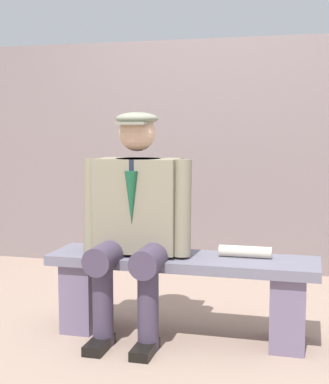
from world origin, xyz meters
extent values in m
plane|color=gray|center=(0.00, 0.00, 0.00)|extent=(30.00, 30.00, 0.00)
cube|color=slate|center=(0.00, 0.00, 0.42)|extent=(1.47, 0.38, 0.05)
cube|color=slate|center=(-0.58, 0.00, 0.20)|extent=(0.18, 0.32, 0.40)
cube|color=slate|center=(0.58, 0.00, 0.20)|extent=(0.18, 0.32, 0.40)
cube|color=gray|center=(0.25, 0.00, 0.72)|extent=(0.45, 0.25, 0.51)
cylinder|color=#1E2338|center=(0.25, 0.00, 0.95)|extent=(0.25, 0.25, 0.06)
cone|color=#195938|center=(0.25, 0.13, 0.78)|extent=(0.07, 0.07, 0.28)
sphere|color=#DBAD8C|center=(0.25, 0.02, 1.12)|extent=(0.20, 0.20, 0.20)
ellipsoid|color=gray|center=(0.25, 0.02, 1.20)|extent=(0.23, 0.23, 0.07)
cube|color=gray|center=(0.25, 0.11, 1.17)|extent=(0.16, 0.09, 0.02)
cylinder|color=#44384E|center=(0.12, 0.12, 0.47)|extent=(0.15, 0.45, 0.15)
cylinder|color=#44384E|center=(0.12, 0.24, 0.23)|extent=(0.11, 0.11, 0.47)
cube|color=black|center=(0.12, 0.30, 0.03)|extent=(0.10, 0.24, 0.05)
cylinder|color=gray|center=(-0.01, 0.04, 0.72)|extent=(0.11, 0.12, 0.52)
cylinder|color=#44384E|center=(0.37, 0.12, 0.47)|extent=(0.15, 0.45, 0.15)
cylinder|color=#44384E|center=(0.37, 0.24, 0.23)|extent=(0.11, 0.11, 0.47)
cube|color=black|center=(0.37, 0.30, 0.03)|extent=(0.10, 0.24, 0.05)
cylinder|color=gray|center=(0.50, 0.04, 0.72)|extent=(0.11, 0.14, 0.52)
cylinder|color=beige|center=(-0.34, -0.06, 0.48)|extent=(0.28, 0.07, 0.06)
cube|color=slate|center=(0.00, -1.64, 0.93)|extent=(12.00, 0.24, 1.85)
camera|label=1|loc=(-0.67, 2.94, 1.14)|focal=52.66mm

